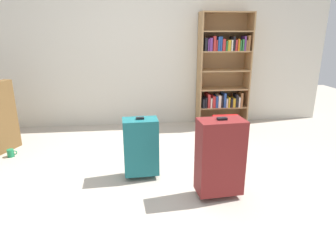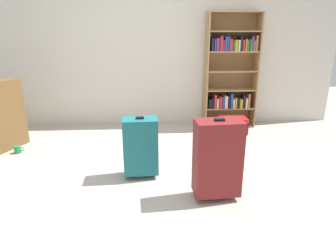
{
  "view_description": "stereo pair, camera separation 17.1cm",
  "coord_description": "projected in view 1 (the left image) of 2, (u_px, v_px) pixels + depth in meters",
  "views": [
    {
      "loc": [
        -0.19,
        -2.69,
        1.49
      ],
      "look_at": [
        0.14,
        0.22,
        0.55
      ],
      "focal_mm": 31.72,
      "sensor_mm": 36.0,
      "label": 1
    },
    {
      "loc": [
        -0.02,
        -2.71,
        1.49
      ],
      "look_at": [
        0.14,
        0.22,
        0.55
      ],
      "focal_mm": 31.72,
      "sensor_mm": 36.0,
      "label": 2
    }
  ],
  "objects": [
    {
      "name": "mug",
      "position": [
        11.0,
        153.0,
        3.67
      ],
      "size": [
        0.12,
        0.08,
        0.1
      ],
      "color": "#1E7F4C",
      "rests_on": "ground"
    },
    {
      "name": "back_wall",
      "position": [
        145.0,
        43.0,
        4.66
      ],
      "size": [
        5.96,
        0.1,
        2.6
      ],
      "primitive_type": "cube",
      "color": "beige",
      "rests_on": "ground"
    },
    {
      "name": "suitcase_teal",
      "position": [
        141.0,
        147.0,
        3.08
      ],
      "size": [
        0.37,
        0.24,
        0.66
      ],
      "color": "#19666B",
      "rests_on": "ground"
    },
    {
      "name": "suitcase_dark_red",
      "position": [
        220.0,
        157.0,
        2.7
      ],
      "size": [
        0.43,
        0.27,
        0.77
      ],
      "color": "maroon",
      "rests_on": "ground"
    },
    {
      "name": "storage_box",
      "position": [
        227.0,
        124.0,
        4.56
      ],
      "size": [
        0.41,
        0.27,
        0.24
      ],
      "color": "black",
      "rests_on": "ground"
    },
    {
      "name": "ground_plane",
      "position": [
        157.0,
        184.0,
        3.03
      ],
      "size": [
        10.44,
        10.44,
        0.0
      ],
      "primitive_type": "plane",
      "color": "#B2A899"
    },
    {
      "name": "bookshelf",
      "position": [
        223.0,
        71.0,
        4.73
      ],
      "size": [
        0.8,
        0.32,
        1.77
      ],
      "color": "#A87F51",
      "rests_on": "ground"
    }
  ]
}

